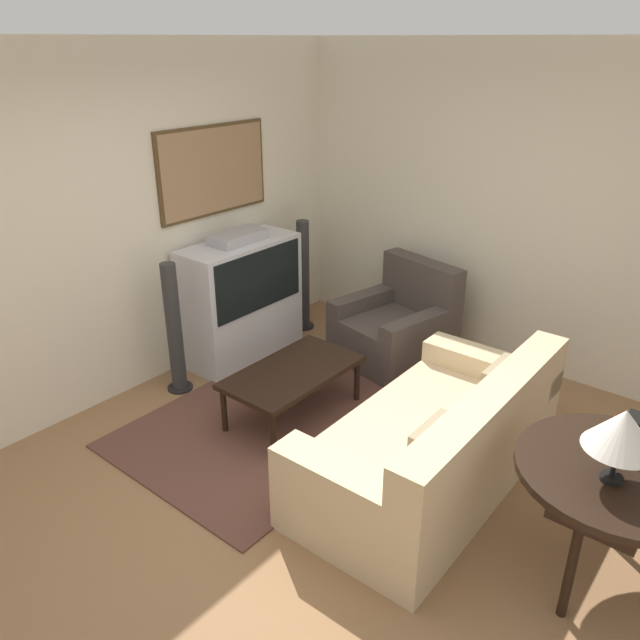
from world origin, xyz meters
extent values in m
plane|color=#8E6642|center=(0.00, 0.00, 0.00)|extent=(12.00, 12.00, 0.00)
cube|color=beige|center=(0.00, 2.13, 1.35)|extent=(12.00, 0.06, 2.70)
cube|color=#4C381E|center=(1.17, 2.08, 1.66)|extent=(1.16, 0.03, 0.75)
cube|color=#93704C|center=(1.17, 2.07, 1.66)|extent=(1.11, 0.01, 0.70)
cube|color=beige|center=(2.63, 0.00, 1.35)|extent=(0.06, 12.00, 2.70)
cube|color=brown|center=(0.57, 0.85, 0.01)|extent=(2.30, 1.61, 0.01)
cube|color=silver|center=(1.17, 1.82, 0.24)|extent=(1.11, 0.47, 0.48)
cube|color=silver|center=(1.17, 1.82, 0.78)|extent=(1.11, 0.47, 0.59)
cube|color=black|center=(1.17, 1.59, 0.78)|extent=(1.00, 0.01, 0.52)
cube|color=#9E9EA3|center=(1.17, 1.82, 1.12)|extent=(0.50, 0.26, 0.09)
cube|color=#CCB289|center=(0.67, -0.41, 0.21)|extent=(1.98, 1.01, 0.42)
cube|color=#CCB289|center=(0.67, -0.79, 0.61)|extent=(1.97, 0.25, 0.39)
cube|color=#CCB289|center=(1.53, -0.40, 0.29)|extent=(0.25, 0.99, 0.58)
cube|color=#CCB289|center=(-0.20, -0.42, 0.29)|extent=(0.25, 0.99, 0.58)
cube|color=gray|center=(1.11, -0.66, 0.59)|extent=(0.36, 0.13, 0.34)
cube|color=gray|center=(0.23, -0.67, 0.59)|extent=(0.36, 0.13, 0.34)
cube|color=#473D38|center=(1.94, 0.70, 0.21)|extent=(1.02, 1.00, 0.41)
cube|color=#473D38|center=(2.28, 0.63, 0.64)|extent=(0.35, 0.86, 0.47)
cube|color=#473D38|center=(2.01, 1.03, 0.28)|extent=(0.88, 0.34, 0.55)
cube|color=#473D38|center=(1.87, 0.37, 0.28)|extent=(0.88, 0.34, 0.55)
cube|color=black|center=(0.67, 0.77, 0.39)|extent=(1.07, 0.59, 0.04)
cylinder|color=black|center=(0.19, 0.53, 0.18)|extent=(0.04, 0.04, 0.37)
cylinder|color=black|center=(1.16, 0.53, 0.18)|extent=(0.04, 0.04, 0.37)
cylinder|color=black|center=(0.19, 1.02, 0.18)|extent=(0.04, 0.04, 0.37)
cylinder|color=black|center=(1.16, 1.02, 0.18)|extent=(0.04, 0.04, 0.37)
cylinder|color=black|center=(0.52, -1.55, 0.70)|extent=(1.01, 1.01, 0.04)
cube|color=black|center=(0.52, -1.55, 0.64)|extent=(0.86, 0.40, 0.08)
cylinder|color=black|center=(0.17, -1.50, 0.34)|extent=(0.05, 0.05, 0.68)
cylinder|color=black|center=(0.88, -1.50, 0.34)|extent=(0.05, 0.05, 0.68)
cylinder|color=black|center=(0.40, -1.54, 0.74)|extent=(0.11, 0.11, 0.02)
cylinder|color=black|center=(0.40, -1.54, 0.91)|extent=(0.02, 0.02, 0.33)
cone|color=silver|center=(0.40, -1.54, 1.02)|extent=(0.34, 0.34, 0.21)
cube|color=black|center=(0.71, -1.54, 0.83)|extent=(0.13, 0.09, 0.21)
cylinder|color=black|center=(0.38, 1.78, 0.01)|extent=(0.21, 0.21, 0.02)
cylinder|color=#2D2D2D|center=(0.38, 1.78, 0.55)|extent=(0.12, 0.12, 1.10)
cylinder|color=black|center=(1.96, 1.78, 0.01)|extent=(0.21, 0.21, 0.02)
cylinder|color=#2D2D2D|center=(1.96, 1.78, 0.55)|extent=(0.12, 0.12, 1.10)
camera|label=1|loc=(-2.37, -1.99, 2.68)|focal=35.00mm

